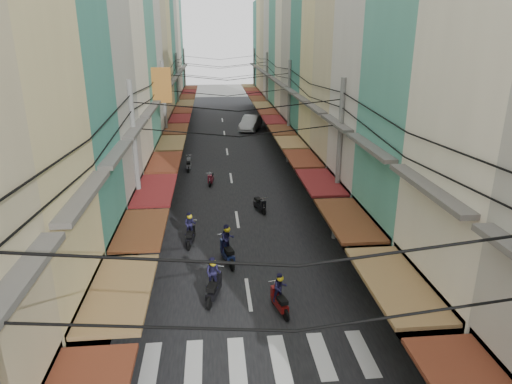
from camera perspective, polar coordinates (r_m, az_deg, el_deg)
ground at (r=20.88m, az=-1.40°, el=-9.80°), size 160.00×160.00×0.00m
road at (r=39.56m, az=-3.53°, el=4.34°), size 10.00×80.00×0.02m
sidewalk_left at (r=39.88m, az=-12.93°, el=4.04°), size 3.00×80.00×0.06m
sidewalk_right at (r=40.29m, az=5.78°, el=4.59°), size 3.00×80.00×0.06m
crosswalk at (r=15.90m, az=0.29°, el=-20.21°), size 7.55×2.40×0.01m
building_row_left at (r=35.42m, az=-17.22°, el=17.83°), size 7.80×67.67×23.70m
building_row_right at (r=35.87m, az=9.77°, el=17.80°), size 7.80×68.98×22.59m
utility_poles at (r=33.45m, az=-3.43°, el=13.10°), size 10.20×66.13×8.20m
white_car at (r=51.01m, az=-0.67°, el=7.75°), size 6.02×3.79×1.98m
bicycle at (r=22.94m, az=17.74°, el=-7.98°), size 1.84×0.92×1.21m
moving_scooters at (r=22.78m, az=-4.36°, el=-5.76°), size 4.91×21.41×1.92m
parked_scooters at (r=17.98m, az=13.58°, el=-13.84°), size 13.14×13.97×1.00m
pedestrians at (r=21.68m, az=-12.05°, el=-6.07°), size 13.15×24.14×2.15m
market_umbrella at (r=16.41m, az=23.52°, el=-10.70°), size 2.56×2.56×2.70m
traffic_sign at (r=20.30m, az=15.16°, el=-4.50°), size 0.10×0.66×3.00m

